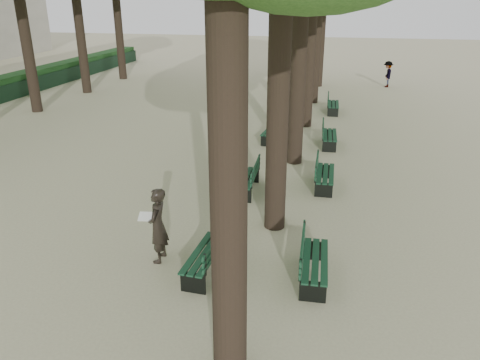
# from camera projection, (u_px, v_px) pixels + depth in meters

# --- Properties ---
(ground) EXTENTS (120.00, 120.00, 0.00)m
(ground) POSITION_uv_depth(u_px,v_px,m) (181.00, 286.00, 9.54)
(ground) COLOR #BCB68E
(ground) RESTS_ON ground
(bench_left_0) EXTENTS (0.68, 1.83, 0.92)m
(bench_left_0) POSITION_uv_depth(u_px,v_px,m) (206.00, 261.00, 9.92)
(bench_left_0) COLOR black
(bench_left_0) RESTS_ON ground
(bench_left_1) EXTENTS (0.63, 1.82, 0.92)m
(bench_left_1) POSITION_uv_depth(u_px,v_px,m) (247.00, 183.00, 13.96)
(bench_left_1) COLOR black
(bench_left_1) RESTS_ON ground
(bench_left_2) EXTENTS (0.76, 1.85, 0.92)m
(bench_left_2) POSITION_uv_depth(u_px,v_px,m) (272.00, 134.00, 18.80)
(bench_left_2) COLOR black
(bench_left_2) RESTS_ON ground
(bench_left_3) EXTENTS (0.68, 1.83, 0.92)m
(bench_left_3) POSITION_uv_depth(u_px,v_px,m) (288.00, 104.00, 23.89)
(bench_left_3) COLOR black
(bench_left_3) RESTS_ON ground
(bench_right_0) EXTENTS (0.63, 1.82, 0.92)m
(bench_right_0) POSITION_uv_depth(u_px,v_px,m) (314.00, 268.00, 9.66)
(bench_right_0) COLOR black
(bench_right_0) RESTS_ON ground
(bench_right_1) EXTENTS (0.59, 1.81, 0.92)m
(bench_right_1) POSITION_uv_depth(u_px,v_px,m) (325.00, 179.00, 14.29)
(bench_right_1) COLOR black
(bench_right_1) RESTS_ON ground
(bench_right_2) EXTENTS (0.65, 1.82, 0.92)m
(bench_right_2) POSITION_uv_depth(u_px,v_px,m) (329.00, 139.00, 18.19)
(bench_right_2) COLOR black
(bench_right_2) RESTS_ON ground
(bench_right_3) EXTENTS (0.62, 1.82, 0.92)m
(bench_right_3) POSITION_uv_depth(u_px,v_px,m) (333.00, 108.00, 23.24)
(bench_right_3) COLOR black
(bench_right_3) RESTS_ON ground
(man_with_map) EXTENTS (0.63, 0.71, 1.72)m
(man_with_map) POSITION_uv_depth(u_px,v_px,m) (158.00, 225.00, 10.15)
(man_with_map) COLOR black
(man_with_map) RESTS_ON ground
(pedestrian_a) EXTENTS (0.44, 0.89, 1.76)m
(pedestrian_a) POSITION_uv_depth(u_px,v_px,m) (280.00, 63.00, 33.81)
(pedestrian_a) COLOR #262628
(pedestrian_a) RESTS_ON ground
(pedestrian_d) EXTENTS (0.84, 0.91, 1.80)m
(pedestrian_d) POSITION_uv_depth(u_px,v_px,m) (282.00, 63.00, 33.61)
(pedestrian_d) COLOR #262628
(pedestrian_d) RESTS_ON ground
(pedestrian_b) EXTENTS (0.33, 1.04, 1.61)m
(pedestrian_b) POSITION_uv_depth(u_px,v_px,m) (387.00, 74.00, 29.52)
(pedestrian_b) COLOR #262628
(pedestrian_b) RESTS_ON ground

